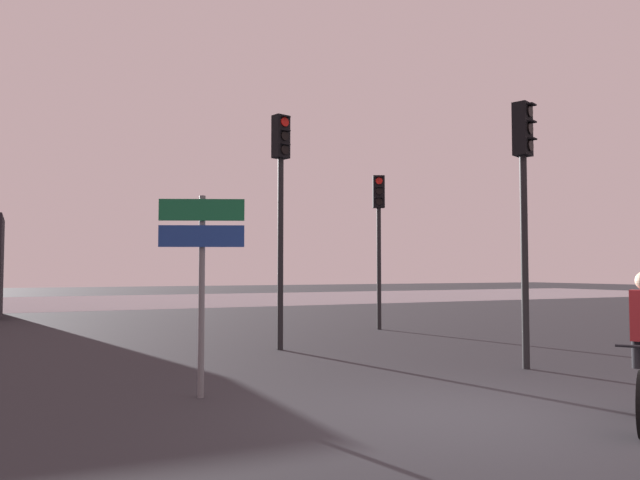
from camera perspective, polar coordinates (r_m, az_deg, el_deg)
name	(u,v)px	position (r m, az deg, el deg)	size (l,w,h in m)	color
ground_plane	(475,418)	(7.34, 14.01, -15.52)	(120.00, 120.00, 0.00)	#28282D
water_strip	(115,301)	(34.88, -18.19, -5.34)	(80.00, 16.00, 0.01)	slate
traffic_light_far_right	(379,222)	(17.44, 5.40, 1.65)	(0.39, 0.41, 4.28)	black
traffic_light_near_right	(524,183)	(11.05, 18.12, 4.97)	(0.39, 0.41, 4.46)	black
traffic_light_center	(281,187)	(13.01, -3.61, 4.83)	(0.37, 0.39, 4.86)	black
direction_sign_post	(202,258)	(8.18, -10.78, -1.58)	(1.02, 0.47, 2.60)	slate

